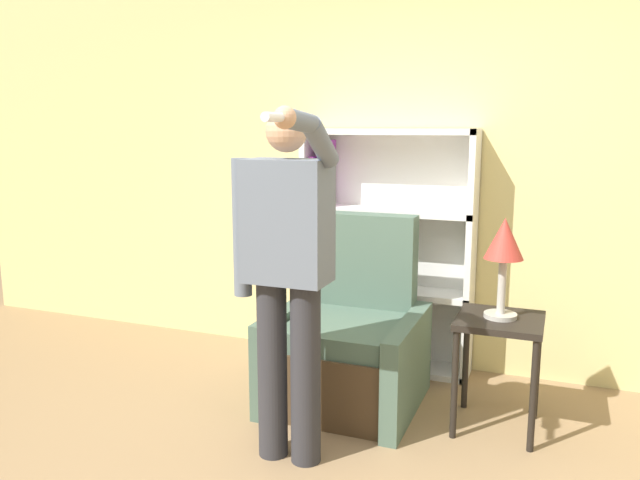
# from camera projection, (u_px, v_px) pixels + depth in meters

# --- Properties ---
(wall_back) EXTENTS (8.00, 0.06, 2.80)m
(wall_back) POSITION_uv_depth(u_px,v_px,m) (428.00, 166.00, 4.25)
(wall_back) COLOR #DBCC84
(wall_back) RESTS_ON ground_plane
(bookcase) EXTENTS (1.18, 0.28, 1.65)m
(bookcase) POSITION_uv_depth(u_px,v_px,m) (375.00, 251.00, 4.32)
(bookcase) COLOR white
(bookcase) RESTS_ON ground_plane
(armchair) EXTENTS (0.86, 0.86, 1.12)m
(armchair) POSITION_uv_depth(u_px,v_px,m) (350.00, 345.00, 3.82)
(armchair) COLOR #4C3823
(armchair) RESTS_ON ground_plane
(person_standing) EXTENTS (0.55, 0.78, 1.74)m
(person_standing) POSITION_uv_depth(u_px,v_px,m) (286.00, 268.00, 3.00)
(person_standing) COLOR #2D2D33
(person_standing) RESTS_ON ground_plane
(side_table) EXTENTS (0.46, 0.46, 0.64)m
(side_table) POSITION_uv_depth(u_px,v_px,m) (499.00, 337.00, 3.41)
(side_table) COLOR black
(side_table) RESTS_ON ground_plane
(table_lamp) EXTENTS (0.21, 0.21, 0.55)m
(table_lamp) POSITION_uv_depth(u_px,v_px,m) (504.00, 247.00, 3.32)
(table_lamp) COLOR #B7B2A8
(table_lamp) RESTS_ON side_table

